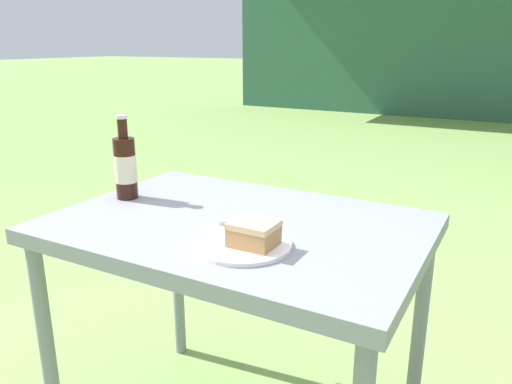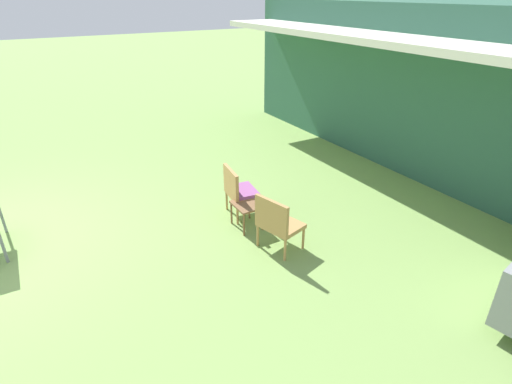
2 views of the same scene
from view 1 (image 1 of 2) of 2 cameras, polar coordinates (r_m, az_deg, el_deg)
The scene contains 5 objects.
patio_table at distance 1.30m, azimuth -2.13°, elevation -6.24°, with size 0.94×0.65×0.70m.
cake_on_plate at distance 1.10m, azimuth -0.92°, elevation -5.44°, with size 0.22×0.22×0.06m.
cola_bottle_near at distance 1.48m, azimuth -14.70°, elevation 2.85°, with size 0.06×0.06×0.24m.
fork at distance 1.15m, azimuth -3.36°, elevation -5.41°, with size 0.18×0.07×0.01m.
loose_bottle_cap at distance 1.26m, azimuth -3.83°, elevation -3.41°, with size 0.03×0.03×0.01m.
Camera 1 is at (0.62, -1.03, 1.14)m, focal length 35.00 mm.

